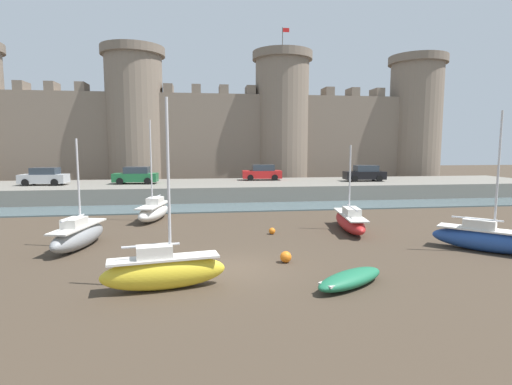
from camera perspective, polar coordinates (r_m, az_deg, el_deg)
ground_plane at (r=16.86m, az=-3.27°, el=-10.78°), size 160.00×160.00×0.00m
water_channel at (r=32.60m, az=-5.56°, el=-2.17°), size 80.00×4.50×0.10m
quay_road at (r=39.70m, az=-6.00°, el=0.39°), size 66.75×10.00×1.44m
castle at (r=50.96m, az=-6.53°, el=9.41°), size 62.30×7.55×19.74m
sailboat_foreground_centre at (r=14.70m, az=-13.02°, el=-10.77°), size 4.46×1.70×6.70m
sailboat_foreground_left at (r=21.70m, az=-24.02°, el=-5.58°), size 2.13×4.76×5.41m
sailboat_foreground_right at (r=24.54m, az=13.26°, el=-3.97°), size 1.97×5.59×5.10m
rowboat_near_channel_left at (r=15.09m, az=13.34°, el=-11.87°), size 3.37×2.64×0.58m
sailboat_near_channel_right at (r=22.22m, az=30.11°, el=-5.68°), size 4.41×4.37×6.67m
sailboat_midflat_centre at (r=28.16m, az=-14.40°, el=-2.54°), size 2.31×4.92×6.77m
mooring_buoy_mid_mud at (r=23.04m, az=2.30°, el=-5.51°), size 0.38×0.38×0.38m
mooring_buoy_near_channel at (r=17.62m, az=4.28°, el=-9.16°), size 0.50×0.50×0.50m
car_quay_east at (r=41.67m, az=-28.01°, el=2.00°), size 4.19×2.05×1.62m
car_quay_centre_west at (r=42.25m, az=0.90°, el=2.84°), size 4.19×2.05×1.62m
car_quay_west at (r=42.49m, az=15.28°, el=2.63°), size 4.19×2.05×1.62m
car_quay_centre_east at (r=39.85m, az=-16.79°, el=2.32°), size 4.19×2.05×1.62m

